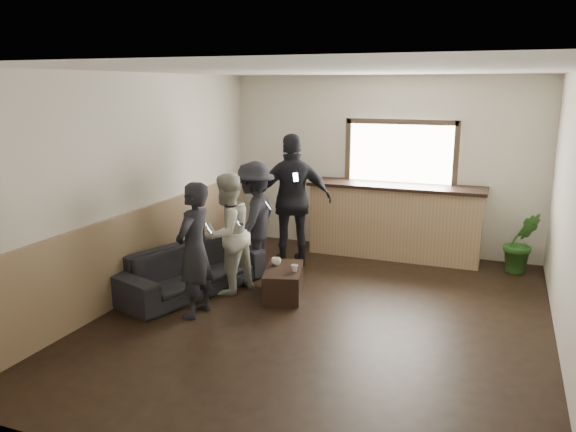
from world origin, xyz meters
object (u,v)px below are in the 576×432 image
at_px(person_c, 254,220).
at_px(person_d, 293,201).
at_px(bar_counter, 395,216).
at_px(cup_b, 295,268).
at_px(potted_plant, 521,242).
at_px(person_b, 227,234).
at_px(sofa, 191,270).
at_px(person_a, 194,250).
at_px(coffee_table, 283,282).
at_px(cup_a, 276,262).

bearing_deg(person_c, person_d, 149.67).
height_order(bar_counter, cup_b, bar_counter).
distance_m(potted_plant, person_b, 4.21).
height_order(potted_plant, person_b, person_b).
distance_m(sofa, person_c, 1.15).
distance_m(person_a, person_d, 2.25).
height_order(person_a, person_d, person_d).
height_order(bar_counter, sofa, bar_counter).
xyz_separation_m(coffee_table, cup_b, (0.17, -0.06, 0.22)).
bearing_deg(bar_counter, person_d, -143.66).
height_order(coffee_table, person_b, person_b).
bearing_deg(sofa, person_d, -9.30).
relative_size(cup_b, person_c, 0.06).
bearing_deg(person_c, bar_counter, 130.84).
bearing_deg(sofa, potted_plant, -40.37).
distance_m(cup_a, person_a, 1.26).
bearing_deg(cup_a, person_c, 137.02).
bearing_deg(coffee_table, potted_plant, 36.37).
relative_size(bar_counter, person_b, 1.72).
bearing_deg(person_d, cup_a, 70.17).
height_order(cup_b, person_b, person_b).
xyz_separation_m(bar_counter, sofa, (-2.17, -2.54, -0.34)).
bearing_deg(potted_plant, person_b, -148.14).
relative_size(person_a, person_b, 1.01).
relative_size(coffee_table, potted_plant, 0.91).
distance_m(cup_b, person_d, 1.53).
height_order(bar_counter, potted_plant, bar_counter).
height_order(bar_counter, person_c, bar_counter).
xyz_separation_m(coffee_table, person_b, (-0.73, -0.13, 0.60)).
xyz_separation_m(cup_a, person_a, (-0.59, -1.05, 0.38)).
height_order(cup_a, person_a, person_a).
height_order(sofa, potted_plant, potted_plant).
bearing_deg(potted_plant, person_c, -156.94).
height_order(sofa, cup_a, sofa).
relative_size(cup_a, person_d, 0.06).
distance_m(sofa, person_d, 1.90).
relative_size(person_b, person_c, 0.96).
distance_m(person_c, person_d, 0.76).
bearing_deg(potted_plant, bar_counter, 175.48).
height_order(sofa, coffee_table, sofa).
bearing_deg(potted_plant, person_a, -139.49).
height_order(bar_counter, cup_a, bar_counter).
distance_m(potted_plant, person_a, 4.70).
bearing_deg(coffee_table, sofa, -165.57).
bearing_deg(sofa, person_c, -10.45).
relative_size(cup_a, person_b, 0.08).
xyz_separation_m(bar_counter, person_c, (-1.66, -1.64, 0.17)).
relative_size(potted_plant, person_c, 0.55).
height_order(coffee_table, potted_plant, potted_plant).
xyz_separation_m(sofa, person_d, (0.83, 1.56, 0.68)).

